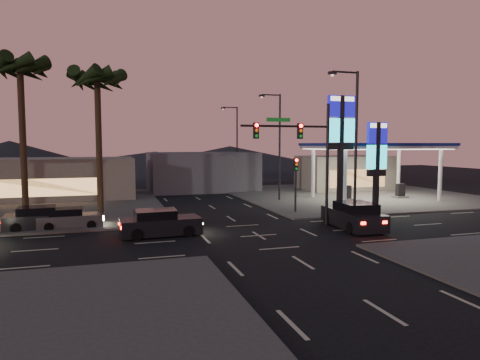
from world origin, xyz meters
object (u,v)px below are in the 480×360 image
object	(u,v)px
traffic_signal_mast	(304,146)
car_lane_b_front	(70,219)
car_lane_a_front	(159,224)
car_lane_b_mid	(41,219)
gas_station	(375,147)
pylon_sign_short	(377,154)
pylon_sign_tall	(341,130)
suv_station	(354,216)

from	to	relation	value
traffic_signal_mast	car_lane_b_front	distance (m)	15.69
car_lane_b_front	car_lane_a_front	bearing A→B (deg)	-36.75
car_lane_b_mid	gas_station	bearing A→B (deg)	12.39
traffic_signal_mast	car_lane_a_front	size ratio (longest dim) A/B	1.66
pylon_sign_short	pylon_sign_tall	bearing A→B (deg)	158.20
traffic_signal_mast	suv_station	world-z (taller)	traffic_signal_mast
car_lane_a_front	car_lane_b_front	distance (m)	6.52
gas_station	car_lane_a_front	world-z (taller)	gas_station
gas_station	pylon_sign_short	bearing A→B (deg)	-123.69
traffic_signal_mast	suv_station	size ratio (longest dim) A/B	1.52
car_lane_b_front	car_lane_b_mid	bearing A→B (deg)	175.88
gas_station	suv_station	distance (m)	15.69
car_lane_a_front	gas_station	bearing A→B (deg)	25.49
traffic_signal_mast	car_lane_b_mid	xyz separation A→B (m)	(-16.25, 3.75, -4.55)
car_lane_a_front	car_lane_b_front	xyz separation A→B (m)	(-5.22, 3.90, -0.11)
gas_station	suv_station	world-z (taller)	gas_station
gas_station	pylon_sign_tall	distance (m)	10.01
gas_station	car_lane_b_mid	distance (m)	29.51
gas_station	pylon_sign_short	distance (m)	9.02
car_lane_b_mid	car_lane_a_front	bearing A→B (deg)	-30.15
pylon_sign_tall	car_lane_b_front	distance (m)	20.15
car_lane_a_front	suv_station	bearing A→B (deg)	-6.78
gas_station	pylon_sign_tall	size ratio (longest dim) A/B	1.36
traffic_signal_mast	car_lane_a_front	bearing A→B (deg)	-178.33
gas_station	traffic_signal_mast	xyz separation A→B (m)	(-12.24, -10.01, 0.15)
gas_station	car_lane_b_front	size ratio (longest dim) A/B	3.02
gas_station	pylon_sign_tall	bearing A→B (deg)	-139.09
gas_station	traffic_signal_mast	distance (m)	15.82
traffic_signal_mast	pylon_sign_tall	bearing A→B (deg)	36.52
car_lane_b_front	pylon_sign_short	bearing A→B (deg)	-2.93
car_lane_a_front	suv_station	world-z (taller)	suv_station
car_lane_b_mid	pylon_sign_short	bearing A→B (deg)	-3.02
pylon_sign_tall	traffic_signal_mast	distance (m)	6.02
gas_station	car_lane_b_front	xyz separation A→B (m)	(-26.79, -6.38, -4.48)
car_lane_b_mid	suv_station	xyz separation A→B (m)	(18.99, -5.46, 0.11)
pylon_sign_short	car_lane_a_front	xyz separation A→B (m)	(-16.57, -2.78, -3.94)
pylon_sign_short	car_lane_a_front	size ratio (longest dim) A/B	1.45
gas_station	pylon_sign_short	size ratio (longest dim) A/B	1.74
pylon_sign_tall	car_lane_a_front	size ratio (longest dim) A/B	1.87
gas_station	car_lane_b_front	distance (m)	27.91
car_lane_b_mid	traffic_signal_mast	bearing A→B (deg)	-13.00
pylon_sign_tall	gas_station	bearing A→B (deg)	40.91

